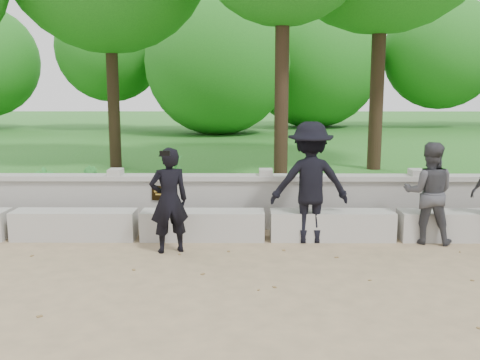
% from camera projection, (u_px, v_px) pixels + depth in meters
% --- Properties ---
extents(ground, '(80.00, 80.00, 0.00)m').
position_uv_depth(ground, '(109.00, 282.00, 6.47)').
color(ground, tan).
rests_on(ground, ground).
extents(lawn, '(40.00, 22.00, 0.25)m').
position_uv_depth(lawn, '(201.00, 148.00, 20.25)').
color(lawn, '#22641B').
rests_on(lawn, ground).
extents(concrete_bench, '(11.90, 0.45, 0.45)m').
position_uv_depth(concrete_bench, '(139.00, 225.00, 8.30)').
color(concrete_bench, '#ACA9A2').
rests_on(concrete_bench, ground).
extents(parapet_wall, '(12.50, 0.35, 0.90)m').
position_uv_depth(parapet_wall, '(146.00, 201.00, 8.95)').
color(parapet_wall, '#A19F98').
rests_on(parapet_wall, ground).
extents(man_main, '(0.64, 0.60, 1.51)m').
position_uv_depth(man_main, '(169.00, 200.00, 7.55)').
color(man_main, black).
rests_on(man_main, ground).
extents(visitor_left, '(0.87, 0.75, 1.54)m').
position_uv_depth(visitor_left, '(429.00, 193.00, 8.03)').
color(visitor_left, '#3D3D42').
rests_on(visitor_left, ground).
extents(visitor_mid, '(1.22, 0.74, 1.83)m').
position_uv_depth(visitor_mid, '(310.00, 182.00, 8.07)').
color(visitor_mid, black).
rests_on(visitor_mid, ground).
extents(shrub_a, '(0.41, 0.38, 0.64)m').
position_uv_depth(shrub_a, '(45.00, 185.00, 9.85)').
color(shrub_a, '#2E8732').
rests_on(shrub_a, lawn).
extents(shrub_b, '(0.47, 0.48, 0.68)m').
position_uv_depth(shrub_b, '(89.00, 185.00, 9.68)').
color(shrub_b, '#2E8732').
rests_on(shrub_b, lawn).
extents(shrub_d, '(0.45, 0.47, 0.68)m').
position_uv_depth(shrub_d, '(176.00, 171.00, 11.32)').
color(shrub_d, '#2E8732').
rests_on(shrub_d, lawn).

